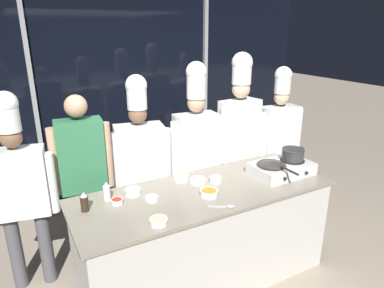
{
  "coord_description": "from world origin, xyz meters",
  "views": [
    {
      "loc": [
        -1.4,
        -2.31,
        2.29
      ],
      "look_at": [
        0.0,
        0.25,
        1.28
      ],
      "focal_mm": 32.0,
      "sensor_mm": 36.0,
      "label": 1
    }
  ],
  "objects_px": {
    "prep_bowl_chili_flakes": "(117,201)",
    "chef_apprentice": "(279,133)",
    "prep_bowl_carrots": "(209,192)",
    "prep_bowl_noodles": "(216,179)",
    "squeeze_bottle_soy": "(84,202)",
    "prep_bowl_shrimp": "(181,177)",
    "portable_stove": "(281,168)",
    "chef_pastry": "(239,129)",
    "person_guest": "(83,167)",
    "frying_pan": "(272,163)",
    "stock_pot": "(293,154)",
    "prep_bowl_rice": "(198,181)",
    "chef_line": "(196,143)",
    "prep_bowl_ginger": "(159,221)",
    "squeeze_bottle_clear": "(107,192)",
    "prep_bowl_chicken": "(152,198)",
    "serving_spoon_slotted": "(226,206)",
    "chef_sous": "(140,157)",
    "prep_bowl_onion": "(133,191)"
  },
  "relations": [
    {
      "from": "prep_bowl_shrimp",
      "to": "chef_line",
      "type": "relative_size",
      "value": 0.07
    },
    {
      "from": "chef_pastry",
      "to": "chef_apprentice",
      "type": "distance_m",
      "value": 0.63
    },
    {
      "from": "prep_bowl_ginger",
      "to": "chef_pastry",
      "type": "distance_m",
      "value": 1.78
    },
    {
      "from": "stock_pot",
      "to": "prep_bowl_shrimp",
      "type": "xyz_separation_m",
      "value": [
        -1.04,
        0.35,
        -0.15
      ]
    },
    {
      "from": "frying_pan",
      "to": "prep_bowl_carrots",
      "type": "xyz_separation_m",
      "value": [
        -0.71,
        -0.04,
        -0.11
      ]
    },
    {
      "from": "squeeze_bottle_soy",
      "to": "serving_spoon_slotted",
      "type": "height_order",
      "value": "squeeze_bottle_soy"
    },
    {
      "from": "stock_pot",
      "to": "squeeze_bottle_clear",
      "type": "distance_m",
      "value": 1.78
    },
    {
      "from": "chef_line",
      "to": "chef_pastry",
      "type": "relative_size",
      "value": 0.96
    },
    {
      "from": "prep_bowl_onion",
      "to": "person_guest",
      "type": "height_order",
      "value": "person_guest"
    },
    {
      "from": "prep_bowl_carrots",
      "to": "chef_pastry",
      "type": "relative_size",
      "value": 0.08
    },
    {
      "from": "chef_sous",
      "to": "chef_apprentice",
      "type": "relative_size",
      "value": 1.01
    },
    {
      "from": "frying_pan",
      "to": "prep_bowl_carrots",
      "type": "distance_m",
      "value": 0.72
    },
    {
      "from": "portable_stove",
      "to": "chef_pastry",
      "type": "xyz_separation_m",
      "value": [
        0.05,
        0.76,
        0.19
      ]
    },
    {
      "from": "squeeze_bottle_soy",
      "to": "chef_pastry",
      "type": "xyz_separation_m",
      "value": [
        1.87,
        0.56,
        0.17
      ]
    },
    {
      "from": "prep_bowl_chili_flakes",
      "to": "prep_bowl_rice",
      "type": "bearing_deg",
      "value": 1.9
    },
    {
      "from": "stock_pot",
      "to": "prep_bowl_chicken",
      "type": "relative_size",
      "value": 2.22
    },
    {
      "from": "frying_pan",
      "to": "squeeze_bottle_soy",
      "type": "relative_size",
      "value": 3.02
    },
    {
      "from": "prep_bowl_chili_flakes",
      "to": "prep_bowl_carrots",
      "type": "bearing_deg",
      "value": -18.38
    },
    {
      "from": "frying_pan",
      "to": "prep_bowl_onion",
      "type": "bearing_deg",
      "value": 167.31
    },
    {
      "from": "prep_bowl_onion",
      "to": "chef_apprentice",
      "type": "distance_m",
      "value": 2.13
    },
    {
      "from": "squeeze_bottle_clear",
      "to": "prep_bowl_onion",
      "type": "xyz_separation_m",
      "value": [
        0.22,
        -0.0,
        -0.05
      ]
    },
    {
      "from": "prep_bowl_chicken",
      "to": "chef_sous",
      "type": "bearing_deg",
      "value": 76.59
    },
    {
      "from": "squeeze_bottle_soy",
      "to": "prep_bowl_shrimp",
      "type": "bearing_deg",
      "value": 9.11
    },
    {
      "from": "squeeze_bottle_clear",
      "to": "squeeze_bottle_soy",
      "type": "relative_size",
      "value": 1.05
    },
    {
      "from": "serving_spoon_slotted",
      "to": "person_guest",
      "type": "xyz_separation_m",
      "value": [
        -0.88,
        1.07,
        0.12
      ]
    },
    {
      "from": "squeeze_bottle_soy",
      "to": "prep_bowl_onion",
      "type": "relative_size",
      "value": 1.14
    },
    {
      "from": "prep_bowl_carrots",
      "to": "chef_pastry",
      "type": "distance_m",
      "value": 1.23
    },
    {
      "from": "portable_stove",
      "to": "prep_bowl_carrots",
      "type": "relative_size",
      "value": 3.66
    },
    {
      "from": "prep_bowl_carrots",
      "to": "person_guest",
      "type": "bearing_deg",
      "value": 135.83
    },
    {
      "from": "stock_pot",
      "to": "chef_line",
      "type": "relative_size",
      "value": 0.12
    },
    {
      "from": "prep_bowl_chili_flakes",
      "to": "chef_apprentice",
      "type": "height_order",
      "value": "chef_apprentice"
    },
    {
      "from": "prep_bowl_shrimp",
      "to": "prep_bowl_ginger",
      "type": "relative_size",
      "value": 1.09
    },
    {
      "from": "prep_bowl_carrots",
      "to": "prep_bowl_noodles",
      "type": "bearing_deg",
      "value": 45.52
    },
    {
      "from": "prep_bowl_chili_flakes",
      "to": "prep_bowl_rice",
      "type": "xyz_separation_m",
      "value": [
        0.76,
        0.03,
        -0.0
      ]
    },
    {
      "from": "prep_bowl_ginger",
      "to": "chef_sous",
      "type": "relative_size",
      "value": 0.07
    },
    {
      "from": "prep_bowl_rice",
      "to": "prep_bowl_ginger",
      "type": "height_order",
      "value": "prep_bowl_ginger"
    },
    {
      "from": "portable_stove",
      "to": "prep_bowl_onion",
      "type": "height_order",
      "value": "portable_stove"
    },
    {
      "from": "stock_pot",
      "to": "prep_bowl_onion",
      "type": "relative_size",
      "value": 1.74
    },
    {
      "from": "chef_line",
      "to": "prep_bowl_rice",
      "type": "bearing_deg",
      "value": 65.84
    },
    {
      "from": "portable_stove",
      "to": "person_guest",
      "type": "bearing_deg",
      "value": 155.26
    },
    {
      "from": "prep_bowl_onion",
      "to": "prep_bowl_rice",
      "type": "bearing_deg",
      "value": -6.05
    },
    {
      "from": "prep_bowl_ginger",
      "to": "squeeze_bottle_clear",
      "type": "bearing_deg",
      "value": 113.12
    },
    {
      "from": "prep_bowl_chicken",
      "to": "chef_pastry",
      "type": "relative_size",
      "value": 0.05
    },
    {
      "from": "prep_bowl_ginger",
      "to": "person_guest",
      "type": "height_order",
      "value": "person_guest"
    },
    {
      "from": "squeeze_bottle_soy",
      "to": "prep_bowl_chili_flakes",
      "type": "bearing_deg",
      "value": -1.63
    },
    {
      "from": "prep_bowl_carrots",
      "to": "prep_bowl_chili_flakes",
      "type": "xyz_separation_m",
      "value": [
        -0.72,
        0.24,
        -0.01
      ]
    },
    {
      "from": "prep_bowl_carrots",
      "to": "prep_bowl_chicken",
      "type": "height_order",
      "value": "prep_bowl_carrots"
    },
    {
      "from": "prep_bowl_ginger",
      "to": "person_guest",
      "type": "distance_m",
      "value": 1.08
    },
    {
      "from": "stock_pot",
      "to": "prep_bowl_rice",
      "type": "bearing_deg",
      "value": 166.99
    },
    {
      "from": "frying_pan",
      "to": "chef_apprentice",
      "type": "height_order",
      "value": "chef_apprentice"
    }
  ]
}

